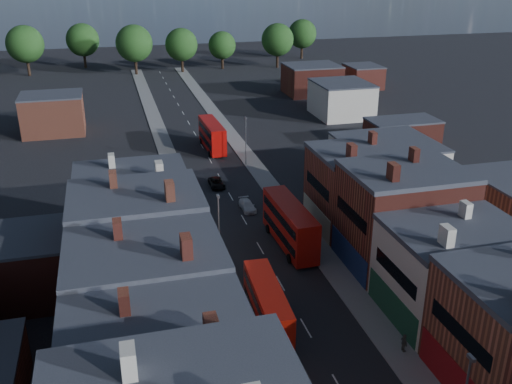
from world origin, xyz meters
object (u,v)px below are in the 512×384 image
bus_0 (267,307)px  bus_2 (212,135)px  car_3 (247,206)px  ped_3 (404,343)px  bus_1 (290,224)px  car_2 (217,183)px  ped_1 (225,336)px

bus_0 → bus_2: size_ratio=0.91×
car_3 → ped_3: 32.91m
bus_1 → car_2: bearing=101.1°
car_3 → bus_2: bearing=87.4°
bus_2 → car_2: size_ratio=2.61×
bus_1 → ped_3: 21.52m
bus_2 → ped_3: size_ratio=6.73×
bus_2 → ped_3: (5.47, -59.09, -1.67)m
car_2 → ped_1: (-6.50, -36.66, 0.35)m
car_3 → bus_0: bearing=-102.0°
ped_3 → bus_0: bearing=60.0°
bus_2 → ped_3: 59.36m
car_3 → ped_3: bearing=-81.8°
bus_1 → bus_0: bearing=-116.8°
bus_2 → ped_1: 55.01m
bus_1 → ped_3: bus_1 is taller
ped_1 → car_2: bearing=-123.8°
bus_0 → ped_3: 12.19m
bus_1 → bus_2: (-2.00, 37.93, -0.18)m
car_3 → ped_3: (5.77, -32.40, 0.37)m
bus_0 → bus_1: bus_1 is taller
bus_1 → ped_3: size_ratio=7.20×
car_2 → car_3: size_ratio=1.06×
bus_0 → bus_1: 16.56m
bus_1 → bus_2: bearing=91.1°
bus_0 → car_3: bearing=82.5°
car_2 → ped_3: bearing=-79.4°
car_2 → ped_1: ped_1 is taller
bus_2 → ped_1: bearing=-101.3°
car_3 → ped_3: size_ratio=2.44×
ped_3 → car_3: bearing=10.6°
bus_1 → ped_3: bearing=-82.6°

